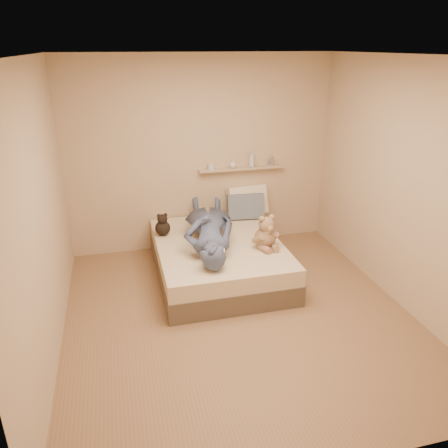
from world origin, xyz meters
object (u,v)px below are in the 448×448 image
object	(u,v)px
bed	(219,259)
game_console	(218,251)
person	(209,228)
pillow_cream	(247,201)
wall_shelf	(242,168)
dark_plush	(163,226)
pillow_grey	(246,206)
teddy_bear	(266,234)

from	to	relation	value
bed	game_console	xyz separation A→B (m)	(-0.13, -0.52, 0.36)
bed	person	bearing A→B (deg)	173.16
pillow_cream	game_console	bearing A→B (deg)	-119.04
bed	person	size ratio (longest dim) A/B	1.16
bed	wall_shelf	world-z (taller)	wall_shelf
game_console	dark_plush	world-z (taller)	dark_plush
wall_shelf	pillow_cream	bearing A→B (deg)	-49.89
bed	pillow_grey	world-z (taller)	pillow_grey
teddy_bear	pillow_grey	size ratio (longest dim) A/B	0.84
bed	dark_plush	world-z (taller)	dark_plush
bed	dark_plush	bearing A→B (deg)	149.24
pillow_cream	wall_shelf	bearing A→B (deg)	130.11
teddy_bear	person	world-z (taller)	teddy_bear
dark_plush	wall_shelf	bearing A→B (deg)	24.34
pillow_cream	bed	bearing A→B (deg)	-126.61
person	bed	bearing A→B (deg)	-177.46
dark_plush	wall_shelf	xyz separation A→B (m)	(1.18, 0.53, 0.52)
game_console	pillow_grey	world-z (taller)	pillow_grey
pillow_cream	wall_shelf	world-z (taller)	wall_shelf
person	teddy_bear	bearing A→B (deg)	162.97
game_console	pillow_cream	world-z (taller)	pillow_cream
teddy_bear	person	xyz separation A→B (m)	(-0.62, 0.31, 0.02)
pillow_grey	wall_shelf	world-z (taller)	wall_shelf
game_console	teddy_bear	world-z (taller)	teddy_bear
bed	game_console	bearing A→B (deg)	-104.31
game_console	pillow_cream	distance (m)	1.54
dark_plush	pillow_grey	distance (m)	1.22
bed	dark_plush	size ratio (longest dim) A/B	6.41
teddy_bear	pillow_grey	world-z (taller)	teddy_bear
pillow_grey	person	xyz separation A→B (m)	(-0.67, -0.68, 0.03)
game_console	pillow_grey	bearing A→B (deg)	60.48
pillow_grey	pillow_cream	bearing A→B (deg)	65.29
game_console	bed	bearing A→B (deg)	75.69
game_console	person	bearing A→B (deg)	88.46
dark_plush	person	xyz separation A→B (m)	(0.51, -0.36, 0.07)
pillow_cream	pillow_grey	size ratio (longest dim) A/B	1.10
pillow_cream	pillow_grey	xyz separation A→B (m)	(-0.06, -0.14, -0.03)
teddy_bear	dark_plush	xyz separation A→B (m)	(-1.13, 0.67, -0.04)
pillow_cream	pillow_grey	bearing A→B (deg)	-114.71
teddy_bear	person	size ratio (longest dim) A/B	0.25
bed	teddy_bear	xyz separation A→B (m)	(0.50, -0.29, 0.40)
bed	wall_shelf	xyz separation A→B (m)	(0.55, 0.91, 0.88)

